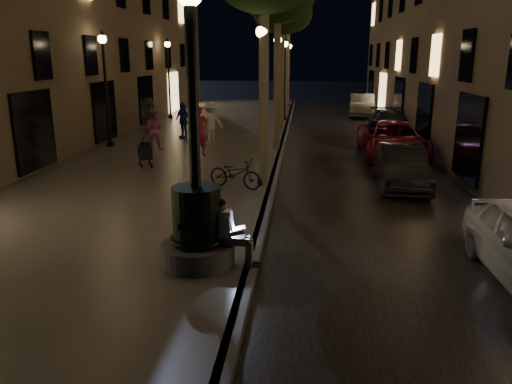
# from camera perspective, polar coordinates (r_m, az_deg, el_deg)

# --- Properties ---
(ground) EXTENTS (120.00, 120.00, 0.00)m
(ground) POSITION_cam_1_polar(r_m,az_deg,el_deg) (22.04, 3.00, 4.86)
(ground) COLOR black
(ground) RESTS_ON ground
(cobble_lane) EXTENTS (6.00, 45.00, 0.02)m
(cobble_lane) POSITION_cam_1_polar(r_m,az_deg,el_deg) (22.11, 10.82, 4.67)
(cobble_lane) COLOR black
(cobble_lane) RESTS_ON ground
(promenade) EXTENTS (8.00, 45.00, 0.20)m
(promenade) POSITION_cam_1_polar(r_m,az_deg,el_deg) (22.55, -7.25, 5.25)
(promenade) COLOR #69645C
(promenade) RESTS_ON ground
(curb_strip) EXTENTS (0.25, 45.00, 0.20)m
(curb_strip) POSITION_cam_1_polar(r_m,az_deg,el_deg) (22.02, 3.01, 5.11)
(curb_strip) COLOR #59595B
(curb_strip) RESTS_ON ground
(fountain_lamppost) EXTENTS (1.40, 1.40, 5.21)m
(fountain_lamppost) POSITION_cam_1_polar(r_m,az_deg,el_deg) (9.30, -6.80, -2.30)
(fountain_lamppost) COLOR #59595B
(fountain_lamppost) RESTS_ON promenade
(seated_man_laptop) EXTENTS (0.91, 0.31, 1.28)m
(seated_man_laptop) POSITION_cam_1_polar(r_m,az_deg,el_deg) (9.29, -3.05, -4.34)
(seated_man_laptop) COLOR tan
(seated_man_laptop) RESTS_ON promenade
(tree_third) EXTENTS (3.00, 3.00, 7.20)m
(tree_third) POSITION_cam_1_polar(r_m,az_deg,el_deg) (26.76, 3.04, 19.91)
(tree_third) COLOR #6B604C
(tree_third) RESTS_ON promenade
(tree_far) EXTENTS (3.00, 3.00, 7.50)m
(tree_far) POSITION_cam_1_polar(r_m,az_deg,el_deg) (32.76, 3.70, 19.58)
(tree_far) COLOR #6B604C
(tree_far) RESTS_ON promenade
(lamp_curb_a) EXTENTS (0.36, 0.36, 4.81)m
(lamp_curb_a) POSITION_cam_1_polar(r_m,az_deg,el_deg) (14.72, 0.70, 12.33)
(lamp_curb_a) COLOR black
(lamp_curb_a) RESTS_ON promenade
(lamp_curb_b) EXTENTS (0.36, 0.36, 4.81)m
(lamp_curb_b) POSITION_cam_1_polar(r_m,az_deg,el_deg) (22.69, 2.46, 13.39)
(lamp_curb_b) COLOR black
(lamp_curb_b) RESTS_ON promenade
(lamp_curb_c) EXTENTS (0.36, 0.36, 4.81)m
(lamp_curb_c) POSITION_cam_1_polar(r_m,az_deg,el_deg) (30.68, 3.31, 13.90)
(lamp_curb_c) COLOR black
(lamp_curb_c) RESTS_ON promenade
(lamp_curb_d) EXTENTS (0.36, 0.36, 4.81)m
(lamp_curb_d) POSITION_cam_1_polar(r_m,az_deg,el_deg) (38.67, 3.81, 14.19)
(lamp_curb_d) COLOR black
(lamp_curb_d) RESTS_ON promenade
(lamp_left_b) EXTENTS (0.36, 0.36, 4.81)m
(lamp_left_b) POSITION_cam_1_polar(r_m,az_deg,el_deg) (22.28, -16.88, 12.73)
(lamp_left_b) COLOR black
(lamp_left_b) RESTS_ON promenade
(lamp_left_c) EXTENTS (0.36, 0.36, 4.81)m
(lamp_left_c) POSITION_cam_1_polar(r_m,az_deg,el_deg) (31.77, -9.98, 13.75)
(lamp_left_c) COLOR black
(lamp_left_c) RESTS_ON promenade
(stroller) EXTENTS (0.70, 1.01, 1.04)m
(stroller) POSITION_cam_1_polar(r_m,az_deg,el_deg) (17.94, -12.58, 4.43)
(stroller) COLOR black
(stroller) RESTS_ON promenade
(car_second) EXTENTS (1.58, 4.03, 1.31)m
(car_second) POSITION_cam_1_polar(r_m,az_deg,el_deg) (16.22, 16.29, 2.79)
(car_second) COLOR black
(car_second) RESTS_ON ground
(car_third) EXTENTS (2.40, 5.20, 1.44)m
(car_third) POSITION_cam_1_polar(r_m,az_deg,el_deg) (20.87, 15.33, 5.75)
(car_third) COLOR maroon
(car_third) RESTS_ON ground
(car_rear) EXTENTS (2.10, 4.69, 1.33)m
(car_rear) POSITION_cam_1_polar(r_m,az_deg,el_deg) (26.24, 14.96, 7.53)
(car_rear) COLOR #323238
(car_rear) RESTS_ON ground
(car_fifth) EXTENTS (1.94, 4.63, 1.49)m
(car_fifth) POSITION_cam_1_polar(r_m,az_deg,el_deg) (34.95, 11.99, 9.68)
(car_fifth) COLOR #979692
(car_fifth) RESTS_ON ground
(pedestrian_red) EXTENTS (0.85, 0.75, 1.95)m
(pedestrian_red) POSITION_cam_1_polar(r_m,az_deg,el_deg) (19.55, -6.49, 6.92)
(pedestrian_red) COLOR #B3233B
(pedestrian_red) RESTS_ON promenade
(pedestrian_pink) EXTENTS (0.89, 0.74, 1.69)m
(pedestrian_pink) POSITION_cam_1_polar(r_m,az_deg,el_deg) (21.22, -11.69, 7.02)
(pedestrian_pink) COLOR #C2679E
(pedestrian_pink) RESTS_ON promenade
(pedestrian_white) EXTENTS (1.33, 1.08, 1.79)m
(pedestrian_white) POSITION_cam_1_polar(r_m,az_deg,el_deg) (22.79, -5.22, 7.96)
(pedestrian_white) COLOR white
(pedestrian_white) RESTS_ON promenade
(pedestrian_blue) EXTENTS (1.03, 0.91, 1.68)m
(pedestrian_blue) POSITION_cam_1_polar(r_m,az_deg,el_deg) (24.09, -8.35, 8.12)
(pedestrian_blue) COLOR navy
(pedestrian_blue) RESTS_ON promenade
(pedestrian_dark) EXTENTS (0.82, 0.99, 1.75)m
(pedestrian_dark) POSITION_cam_1_polar(r_m,az_deg,el_deg) (26.30, -12.09, 8.62)
(pedestrian_dark) COLOR #36353A
(pedestrian_dark) RESTS_ON promenade
(bicycle) EXTENTS (1.79, 1.14, 0.89)m
(bicycle) POSITION_cam_1_polar(r_m,az_deg,el_deg) (14.75, -2.40, 2.14)
(bicycle) COLOR black
(bicycle) RESTS_ON promenade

